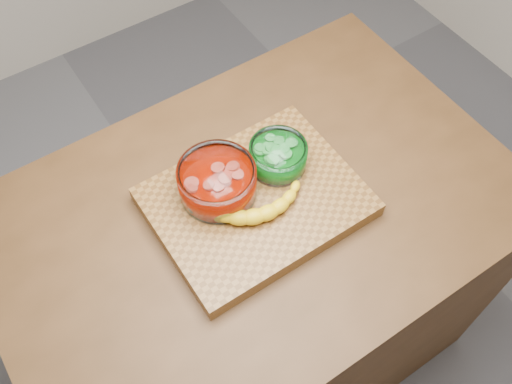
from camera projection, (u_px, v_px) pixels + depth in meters
ground at (256, 340)px, 2.04m from camera, size 3.50×3.50×0.00m
counter at (256, 288)px, 1.66m from camera, size 1.20×0.80×0.90m
cutting_board at (256, 202)px, 1.27m from camera, size 0.45×0.35×0.04m
bowl_red at (217, 182)px, 1.23m from camera, size 0.17×0.17×0.08m
bowl_green at (278, 156)px, 1.28m from camera, size 0.13×0.13×0.06m
banana at (251, 198)px, 1.23m from camera, size 0.25×0.16×0.04m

